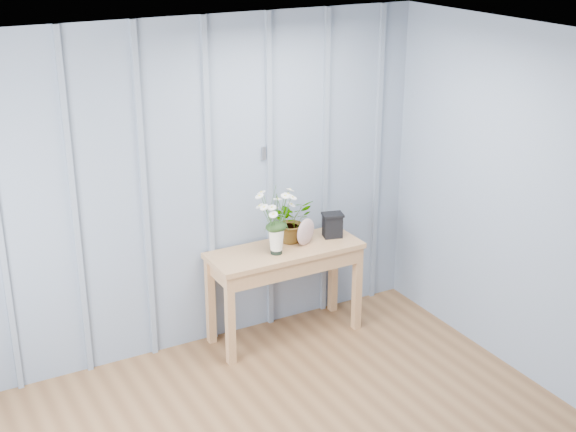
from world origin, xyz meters
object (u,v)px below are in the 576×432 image
daisy_vase (276,210)px  felt_disc_vessel (306,232)px  carved_box (333,225)px  sideboard (285,262)px

daisy_vase → felt_disc_vessel: daisy_vase is taller
daisy_vase → carved_box: bearing=8.0°
felt_disc_vessel → carved_box: 0.27m
daisy_vase → carved_box: 0.60m
sideboard → daisy_vase: size_ratio=2.15×
sideboard → daisy_vase: (-0.10, -0.06, 0.46)m
daisy_vase → carved_box: daisy_vase is taller
daisy_vase → sideboard: bearing=29.0°
sideboard → felt_disc_vessel: size_ratio=5.69×
daisy_vase → felt_disc_vessel: 0.37m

